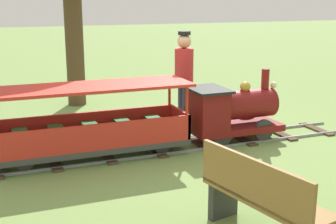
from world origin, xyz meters
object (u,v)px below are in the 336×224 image
object	(u,v)px
passenger_car	(92,129)
park_bench	(262,200)
conductor_person	(184,73)
locomotive	(230,110)

from	to	relation	value
passenger_car	park_bench	size ratio (longest dim) A/B	1.99
park_bench	passenger_car	bearing A→B (deg)	-161.62
conductor_person	locomotive	bearing A→B (deg)	26.92
locomotive	park_bench	bearing A→B (deg)	-23.54
conductor_person	park_bench	xyz separation A→B (m)	(3.55, -0.78, -0.54)
passenger_car	conductor_person	size ratio (longest dim) A/B	1.67
conductor_person	passenger_car	bearing A→B (deg)	-64.44
locomotive	conductor_person	world-z (taller)	conductor_person
passenger_car	locomotive	bearing A→B (deg)	90.00
passenger_car	park_bench	bearing A→B (deg)	18.38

